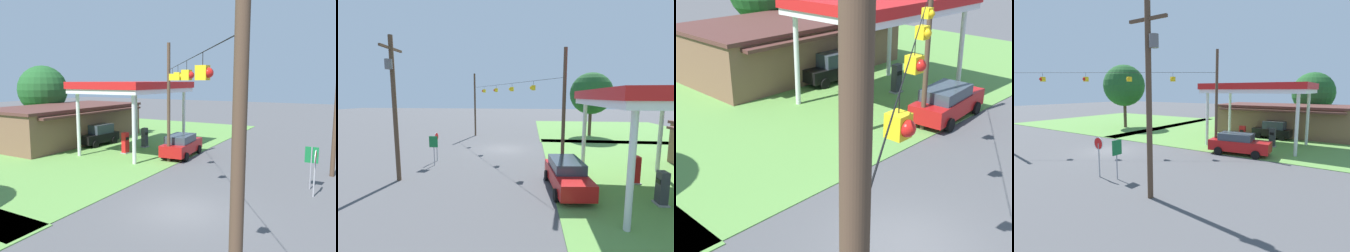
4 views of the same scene
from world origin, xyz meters
TOP-DOWN VIEW (x-y plane):
  - ground_plane at (0.00, 0.00)m, footprint 160.00×160.00m
  - grass_verge_station_corner at (12.01, 18.19)m, footprint 36.00×28.00m
  - gas_station_canopy at (10.01, 9.50)m, footprint 9.42×6.75m
  - gas_station_store at (10.54, 18.17)m, footprint 14.97×8.39m
  - fuel_pump_near at (8.55, 9.50)m, footprint 0.71×0.56m
  - fuel_pump_far at (11.48, 9.50)m, footprint 0.71×0.56m
  - car_at_pumps_front at (9.96, 4.99)m, footprint 5.05×2.45m
  - car_at_pumps_rear at (10.38, 13.99)m, footprint 4.14×2.29m
  - signal_span_gantry at (0.00, -0.01)m, footprint 15.93×10.24m

SIDE VIEW (x-z plane):
  - ground_plane at x=0.00m, z-range 0.00..0.00m
  - grass_verge_station_corner at x=12.01m, z-range 0.00..0.04m
  - fuel_pump_near at x=8.55m, z-range -0.04..1.74m
  - fuel_pump_far at x=11.48m, z-range -0.04..1.74m
  - car_at_pumps_front at x=9.96m, z-range 0.04..1.82m
  - car_at_pumps_rear at x=10.38m, z-range 0.01..1.97m
  - gas_station_store at x=10.54m, z-range 0.01..3.57m
  - signal_span_gantry at x=0.00m, z-range 0.40..9.09m
  - gas_station_canopy at x=10.01m, z-range 2.44..8.37m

